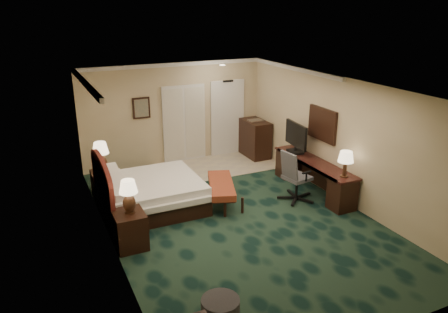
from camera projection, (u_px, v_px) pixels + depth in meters
name	position (u px, v px, depth m)	size (l,w,h in m)	color
floor	(236.00, 218.00, 8.91)	(5.00, 7.50, 0.00)	black
ceiling	(238.00, 86.00, 8.01)	(5.00, 7.50, 0.00)	silver
wall_back	(174.00, 114.00, 11.67)	(5.00, 0.00, 2.70)	tan
wall_front	(376.00, 249.00, 5.26)	(5.00, 0.00, 2.70)	tan
wall_left	(107.00, 176.00, 7.47)	(0.00, 7.50, 2.70)	tan
wall_right	(340.00, 140.00, 9.46)	(0.00, 7.50, 2.70)	tan
crown_molding	(238.00, 89.00, 8.03)	(5.00, 7.50, 0.10)	silver
tile_patch	(218.00, 166.00, 11.75)	(3.20, 1.70, 0.01)	#B8AB93
headboard	(103.00, 189.00, 8.57)	(0.12, 2.00, 1.40)	#49100E
entry_door	(227.00, 119.00, 12.36)	(1.02, 0.06, 2.18)	silver
closet_doors	(184.00, 124.00, 11.84)	(1.20, 0.06, 2.10)	#B8B0A0
wall_art	(141.00, 108.00, 11.20)	(0.45, 0.06, 0.55)	#53635B
wall_mirror	(322.00, 124.00, 9.89)	(0.05, 0.95, 0.75)	white
bed	(152.00, 194.00, 9.28)	(1.99, 1.84, 0.63)	white
nightstand_near	(130.00, 230.00, 7.77)	(0.53, 0.61, 0.67)	black
nightstand_far	(102.00, 183.00, 9.90)	(0.45, 0.52, 0.57)	black
lamp_near	(129.00, 197.00, 7.57)	(0.33, 0.33, 0.61)	black
lamp_far	(101.00, 157.00, 9.71)	(0.37, 0.37, 0.69)	black
bed_bench	(221.00, 193.00, 9.50)	(0.50, 1.44, 0.49)	brown
ottoman	(220.00, 311.00, 5.93)	(0.53, 0.53, 0.38)	#2B2A32
desk	(313.00, 176.00, 10.06)	(0.55, 2.56, 0.74)	black
tv	(296.00, 138.00, 10.40)	(0.08, 0.95, 0.74)	black
desk_lamp	(345.00, 164.00, 8.96)	(0.32, 0.32, 0.57)	black
desk_chair	(297.00, 175.00, 9.56)	(0.68, 0.63, 1.16)	#4B4B50
minibar	(255.00, 139.00, 12.34)	(0.55, 0.99, 1.04)	black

